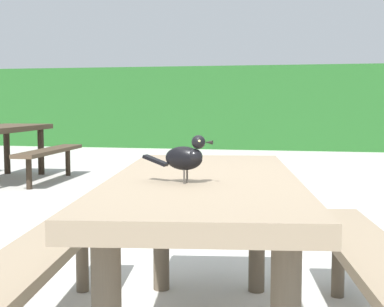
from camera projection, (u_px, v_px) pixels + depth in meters
hedge_wall at (288, 108)px, 12.98m from camera, size 28.00×2.19×1.88m
picnic_table_foreground at (204, 219)px, 2.30m from camera, size 1.92×1.94×0.74m
bird_grackle at (186, 156)px, 2.05m from camera, size 0.28×0.10×0.18m
picnic_table_mid_left at (0, 140)px, 7.30m from camera, size 1.79×1.85×0.74m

